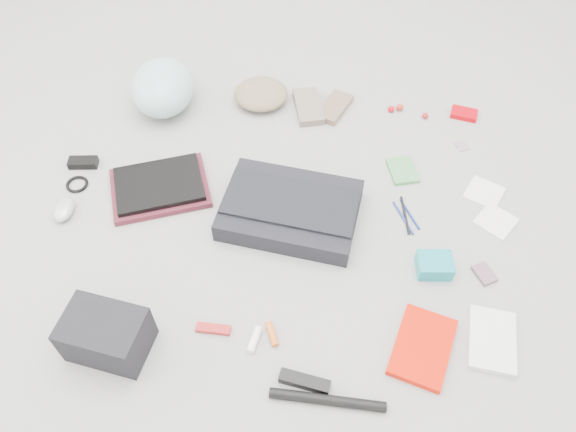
{
  "coord_description": "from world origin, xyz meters",
  "views": [
    {
      "loc": [
        0.02,
        -1.13,
        1.5
      ],
      "look_at": [
        0.0,
        0.0,
        0.05
      ],
      "focal_mm": 35.0,
      "sensor_mm": 36.0,
      "label": 1
    }
  ],
  "objects_px": {
    "bike_helmet": "(163,87)",
    "accordion_wallet": "(434,265)",
    "messenger_bag": "(290,210)",
    "book_red": "(423,347)",
    "camera_bag": "(106,335)",
    "laptop": "(159,184)"
  },
  "relations": [
    {
      "from": "camera_bag",
      "to": "accordion_wallet",
      "type": "distance_m",
      "value": 1.0
    },
    {
      "from": "laptop",
      "to": "accordion_wallet",
      "type": "bearing_deg",
      "value": -34.81
    },
    {
      "from": "bike_helmet",
      "to": "book_red",
      "type": "xyz_separation_m",
      "value": [
        0.89,
        -1.02,
        -0.08
      ]
    },
    {
      "from": "bike_helmet",
      "to": "accordion_wallet",
      "type": "height_order",
      "value": "bike_helmet"
    },
    {
      "from": "laptop",
      "to": "camera_bag",
      "type": "relative_size",
      "value": 1.34
    },
    {
      "from": "bike_helmet",
      "to": "book_red",
      "type": "distance_m",
      "value": 1.36
    },
    {
      "from": "messenger_bag",
      "to": "laptop",
      "type": "xyz_separation_m",
      "value": [
        -0.46,
        0.11,
        -0.0
      ]
    },
    {
      "from": "messenger_bag",
      "to": "book_red",
      "type": "xyz_separation_m",
      "value": [
        0.39,
        -0.47,
        -0.02
      ]
    },
    {
      "from": "camera_bag",
      "to": "messenger_bag",
      "type": "bearing_deg",
      "value": 57.87
    },
    {
      "from": "camera_bag",
      "to": "book_red",
      "type": "xyz_separation_m",
      "value": [
        0.89,
        0.01,
        -0.06
      ]
    },
    {
      "from": "messenger_bag",
      "to": "bike_helmet",
      "type": "relative_size",
      "value": 1.46
    },
    {
      "from": "bike_helmet",
      "to": "camera_bag",
      "type": "bearing_deg",
      "value": -91.35
    },
    {
      "from": "messenger_bag",
      "to": "book_red",
      "type": "distance_m",
      "value": 0.61
    },
    {
      "from": "messenger_bag",
      "to": "camera_bag",
      "type": "distance_m",
      "value": 0.7
    },
    {
      "from": "messenger_bag",
      "to": "accordion_wallet",
      "type": "relative_size",
      "value": 4.13
    },
    {
      "from": "laptop",
      "to": "bike_helmet",
      "type": "relative_size",
      "value": 0.98
    },
    {
      "from": "bike_helmet",
      "to": "accordion_wallet",
      "type": "relative_size",
      "value": 2.82
    },
    {
      "from": "camera_bag",
      "to": "accordion_wallet",
      "type": "xyz_separation_m",
      "value": [
        0.96,
        0.28,
        -0.04
      ]
    },
    {
      "from": "laptop",
      "to": "bike_helmet",
      "type": "bearing_deg",
      "value": 80.1
    },
    {
      "from": "messenger_bag",
      "to": "bike_helmet",
      "type": "height_order",
      "value": "bike_helmet"
    },
    {
      "from": "accordion_wallet",
      "to": "laptop",
      "type": "bearing_deg",
      "value": 160.65
    },
    {
      "from": "messenger_bag",
      "to": "camera_bag",
      "type": "relative_size",
      "value": 2.01
    }
  ]
}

